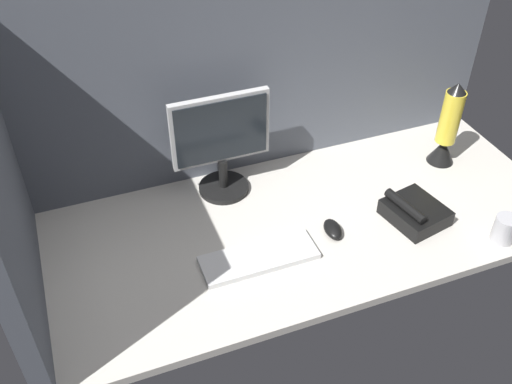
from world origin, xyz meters
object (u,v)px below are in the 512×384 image
Objects in this scene: lava_lamp at (447,130)px; desk_phone at (414,212)px; monitor at (221,142)px; mouse at (333,229)px; keyboard at (259,257)px; mug_steel at (505,229)px.

desk_phone is (-28.25, -25.19, -10.92)cm from lava_lamp.
mouse is (26.54, -35.12, -18.60)cm from monitor.
lava_lamp is at bearing 15.92° from keyboard.
mug_steel is at bearing -40.94° from desk_phone.
mug_steel is 45.53cm from lava_lamp.
mouse is at bearing 5.66° from keyboard.
desk_phone is at bearing -1.03° from keyboard.
lava_lamp reaches higher than keyboard.
monitor is 1.13× the size of lava_lamp.
keyboard is 56.09cm from desk_phone.
monitor is at bearing 134.08° from mouse.
keyboard is 27.43cm from mouse.
keyboard is (-0.73, -37.94, -19.30)cm from monitor.
mug_steel is 0.42× the size of desk_phone.
mug_steel reaches higher than keyboard.
mouse is 1.04× the size of mug_steel.
mug_steel is (50.51, -22.45, 2.92)cm from mouse.
mouse is at bearing 172.88° from desk_phone.
mouse is at bearing -52.93° from monitor.
desk_phone reaches higher than keyboard.
mug_steel is 0.27× the size of lava_lamp.
desk_phone is (55.31, -38.72, -17.11)cm from monitor.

